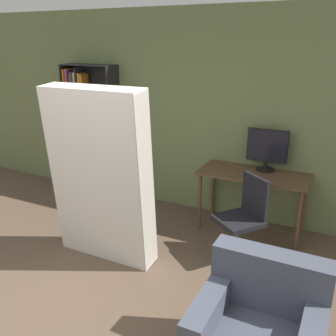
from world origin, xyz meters
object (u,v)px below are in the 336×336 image
at_px(monitor, 267,149).
at_px(office_chair, 242,226).
at_px(mattress_near, 101,177).
at_px(bookshelf, 88,129).
at_px(armchair, 259,335).

bearing_deg(monitor, office_chair, -91.74).
bearing_deg(office_chair, mattress_near, -153.60).
xyz_separation_m(bookshelf, mattress_near, (1.35, -1.52, -0.06)).
relative_size(office_chair, bookshelf, 0.48).
distance_m(mattress_near, armchair, 2.12).
xyz_separation_m(monitor, mattress_near, (-1.37, -1.51, -0.10)).
xyz_separation_m(monitor, bookshelf, (-2.71, 0.01, -0.04)).
bearing_deg(monitor, armchair, -77.28).
relative_size(bookshelf, armchair, 2.31).
bearing_deg(monitor, mattress_near, -132.25).
height_order(bookshelf, mattress_near, bookshelf).
height_order(monitor, bookshelf, bookshelf).
relative_size(monitor, mattress_near, 0.28).
distance_m(office_chair, bookshelf, 2.89).
bearing_deg(office_chair, bookshelf, 162.48).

